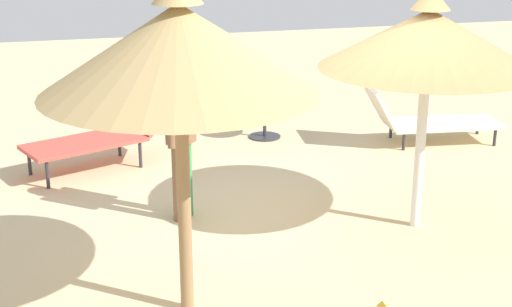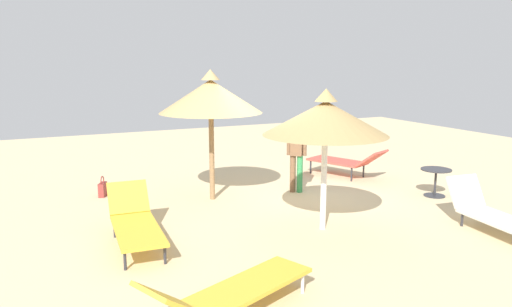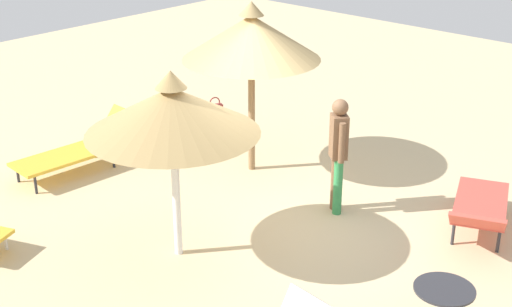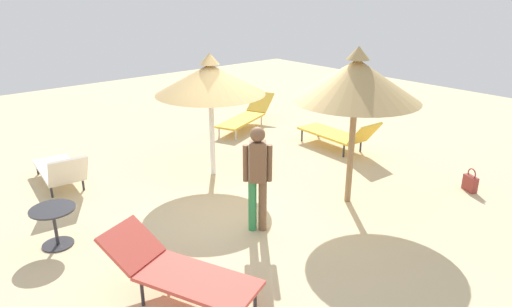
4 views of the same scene
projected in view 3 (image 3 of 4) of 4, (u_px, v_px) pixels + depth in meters
The scene contains 8 objects.
ground at pixel (259, 227), 10.22m from camera, with size 24.00×24.00×0.10m, color beige.
parasol_umbrella_back at pixel (172, 111), 8.70m from camera, with size 2.15×2.15×2.48m.
parasol_umbrella_edge at pixel (251, 37), 11.07m from camera, with size 2.16×2.16×2.76m.
lounge_chair_near_left at pixel (480, 208), 9.70m from camera, with size 1.40×2.12×0.80m.
lounge_chair_far_right at pixel (80, 148), 11.74m from camera, with size 0.81×2.11×0.84m.
person_standing_front at pixel (338, 149), 10.18m from camera, with size 0.36×0.34×1.71m.
handbag at pixel (215, 111), 14.01m from camera, with size 0.24×0.32×0.46m.
side_table_round at pixel (443, 303), 7.71m from camera, with size 0.65×0.65×0.61m.
Camera 3 is at (-6.02, 6.68, 4.92)m, focal length 50.84 mm.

